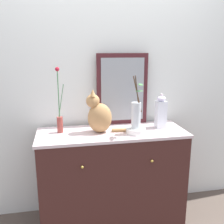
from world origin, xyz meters
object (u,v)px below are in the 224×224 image
(vase_slim_green, at_px, (60,117))
(vase_glass_clear, at_px, (136,114))
(mirror_leaning, at_px, (122,89))
(cat_sitting, at_px, (99,115))
(bowl_porcelain, at_px, (136,131))
(jar_lidded_porcelain, at_px, (161,112))
(sideboard, at_px, (112,177))

(vase_slim_green, distance_m, vase_glass_clear, 0.67)
(mirror_leaning, xyz_separation_m, cat_sitting, (-0.26, -0.22, -0.18))
(mirror_leaning, distance_m, cat_sitting, 0.39)
(vase_slim_green, bearing_deg, bowl_porcelain, -13.44)
(jar_lidded_porcelain, bearing_deg, sideboard, -175.61)
(mirror_leaning, height_order, vase_glass_clear, mirror_leaning)
(sideboard, xyz_separation_m, jar_lidded_porcelain, (0.47, 0.04, 0.60))
(sideboard, bearing_deg, cat_sitting, 178.28)
(vase_glass_clear, bearing_deg, cat_sitting, 162.37)
(vase_glass_clear, bearing_deg, sideboard, 153.86)
(vase_glass_clear, height_order, jar_lidded_porcelain, vase_glass_clear)
(vase_glass_clear, relative_size, jar_lidded_porcelain, 1.43)
(cat_sitting, distance_m, vase_slim_green, 0.34)
(mirror_leaning, height_order, vase_slim_green, mirror_leaning)
(vase_glass_clear, distance_m, jar_lidded_porcelain, 0.31)
(sideboard, relative_size, vase_slim_green, 2.32)
(vase_glass_clear, bearing_deg, bowl_porcelain, 97.98)
(sideboard, relative_size, bowl_porcelain, 7.73)
(vase_slim_green, bearing_deg, vase_glass_clear, -13.68)
(bowl_porcelain, bearing_deg, vase_glass_clear, -82.02)
(vase_slim_green, bearing_deg, cat_sitting, -9.94)
(sideboard, distance_m, bowl_porcelain, 0.52)
(bowl_porcelain, distance_m, vase_glass_clear, 0.15)
(cat_sitting, bearing_deg, mirror_leaning, 40.35)
(vase_slim_green, xyz_separation_m, jar_lidded_porcelain, (0.93, -0.03, 0.01))
(cat_sitting, height_order, bowl_porcelain, cat_sitting)
(sideboard, xyz_separation_m, mirror_leaning, (0.15, 0.23, 0.79))
(cat_sitting, distance_m, jar_lidded_porcelain, 0.59)
(bowl_porcelain, xyz_separation_m, vase_glass_clear, (0.00, -0.00, 0.15))
(mirror_leaning, bearing_deg, vase_slim_green, -164.78)
(jar_lidded_porcelain, bearing_deg, bowl_porcelain, -155.25)
(sideboard, bearing_deg, vase_glass_clear, -26.14)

